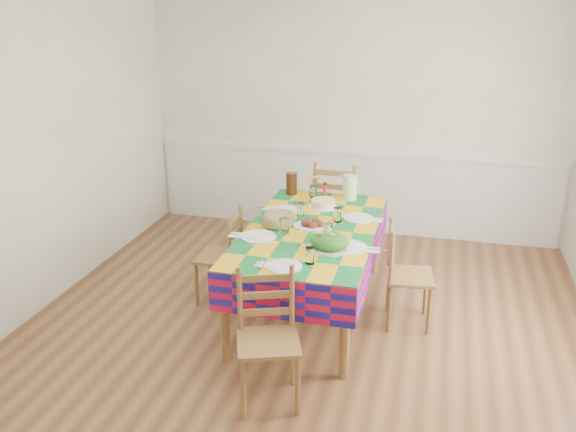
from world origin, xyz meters
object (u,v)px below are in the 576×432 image
(chair_far, at_px, (337,209))
(chair_right, at_px, (405,276))
(dining_table, at_px, (311,238))
(meat_platter, at_px, (312,224))
(chair_left, at_px, (223,257))
(chair_near, at_px, (268,339))
(tea_pitcher, at_px, (291,183))
(green_pitcher, at_px, (350,187))

(chair_far, bearing_deg, chair_right, 123.68)
(dining_table, distance_m, chair_right, 0.81)
(dining_table, relative_size, chair_far, 1.90)
(meat_platter, distance_m, chair_left, 0.86)
(chair_near, bearing_deg, tea_pitcher, 79.46)
(tea_pitcher, distance_m, chair_far, 0.64)
(green_pitcher, height_order, chair_far, chair_far)
(chair_left, relative_size, chair_right, 0.98)
(dining_table, relative_size, chair_right, 2.25)
(green_pitcher, distance_m, tea_pitcher, 0.56)
(tea_pitcher, relative_size, chair_right, 0.24)
(tea_pitcher, relative_size, chair_near, 0.23)
(tea_pitcher, bearing_deg, chair_far, 45.12)
(chair_right, bearing_deg, chair_left, 82.63)
(dining_table, xyz_separation_m, chair_far, (-0.00, 1.21, -0.17))
(chair_right, bearing_deg, chair_near, 139.86)
(meat_platter, xyz_separation_m, green_pitcher, (0.18, 0.79, 0.09))
(tea_pitcher, bearing_deg, dining_table, -65.81)
(green_pitcher, xyz_separation_m, chair_far, (-0.19, 0.39, -0.36))
(dining_table, height_order, chair_left, chair_left)
(chair_near, relative_size, chair_far, 0.89)
(chair_far, relative_size, chair_left, 1.21)
(dining_table, height_order, meat_platter, meat_platter)
(chair_near, relative_size, chair_right, 1.05)
(chair_right, bearing_deg, dining_table, 82.47)
(chair_left, bearing_deg, chair_right, 88.96)
(chair_left, xyz_separation_m, chair_right, (1.54, -0.01, 0.01))
(meat_platter, distance_m, chair_right, 0.85)
(tea_pitcher, bearing_deg, chair_near, -80.04)
(meat_platter, xyz_separation_m, tea_pitcher, (-0.38, 0.81, 0.08))
(chair_near, height_order, chair_far, chair_far)
(dining_table, xyz_separation_m, green_pitcher, (0.18, 0.81, 0.20))
(meat_platter, height_order, tea_pitcher, tea_pitcher)
(meat_platter, bearing_deg, chair_near, -90.83)
(green_pitcher, xyz_separation_m, tea_pitcher, (-0.56, 0.02, -0.01))
(meat_platter, height_order, chair_near, chair_near)
(green_pitcher, bearing_deg, chair_left, -139.63)
(chair_near, xyz_separation_m, chair_far, (0.01, 2.42, 0.06))
(meat_platter, relative_size, chair_near, 0.36)
(tea_pitcher, height_order, chair_near, tea_pitcher)
(green_pitcher, bearing_deg, dining_table, -102.78)
(green_pitcher, bearing_deg, tea_pitcher, 177.98)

